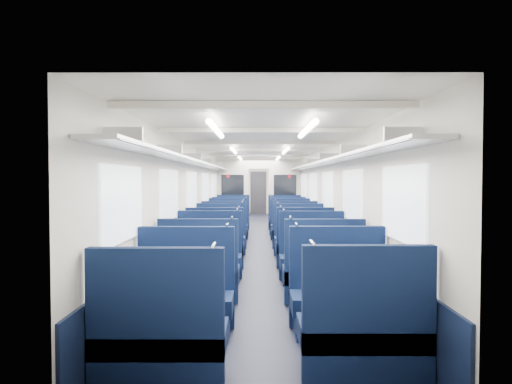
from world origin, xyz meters
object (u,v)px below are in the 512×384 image
Objects in this scene: bulkhead at (259,192)px; seat_6 at (209,259)px; seat_0 at (160,341)px; seat_3 at (339,300)px; seat_17 at (287,223)px; seat_9 at (304,248)px; seat_2 at (185,301)px; seat_13 at (294,233)px; seat_11 at (299,241)px; seat_5 at (323,276)px; seat_1 at (363,336)px; end_door at (258,193)px; seat_12 at (225,233)px; seat_7 at (312,260)px; seat_4 at (200,275)px; seat_19 at (285,220)px; seat_10 at (221,240)px; seat_15 at (290,228)px; seat_16 at (231,223)px; seat_18 at (233,219)px; seat_14 at (228,228)px.

seat_6 is at bearing -96.19° from bulkhead.
seat_0 is 2.06m from seat_3.
bulkhead reaches higher than seat_3.
seat_9 is at bearing -90.00° from seat_17.
seat_2 is 1.00× the size of seat_13.
seat_11 is 1.24m from seat_13.
seat_5 is at bearing 55.11° from seat_0.
bulkhead is at bearing 94.28° from seat_1.
end_door reaches higher than seat_5.
seat_6 and seat_12 have the same top height.
seat_0 is at bearing -115.38° from seat_7.
seat_19 is (1.66, 8.08, 0.00)m from seat_4.
seat_9 is 1.00× the size of seat_10.
seat_1 is at bearing -32.25° from seat_2.
seat_15 is (0.00, 4.62, 0.00)m from seat_7.
seat_12 is 1.00× the size of seat_17.
seat_4 is 1.00× the size of seat_6.
end_door reaches higher than seat_3.
seat_16 is (0.00, 5.75, 0.00)m from seat_6.
seat_9 is at bearing -74.09° from seat_18.
seat_13 is at bearing 90.00° from seat_11.
seat_4 is at bearing 90.00° from seat_0.
seat_0 is at bearing -101.55° from seat_15.
bulkhead is 2.38× the size of seat_16.
seat_10 is at bearing 146.73° from seat_9.
seat_10 is 1.15m from seat_12.
seat_1 is 1.09m from seat_3.
end_door is 1.70× the size of seat_4.
seat_13 is at bearing 63.86° from seat_6.
seat_2 is 1.00× the size of seat_7.
seat_3 is at bearing 1.58° from seat_2.
seat_6 is 1.00× the size of seat_13.
seat_6 is (-0.83, -13.72, -0.64)m from end_door.
seat_15 and seat_19 have the same top height.
seat_5 is at bearing -74.07° from seat_14.
end_door is 17.33m from seat_0.
seat_3 is 1.00× the size of seat_19.
seat_2 is at bearing -92.95° from end_door.
seat_0 is 1.00× the size of seat_17.
seat_10 is at bearing -94.13° from end_door.
bulkhead is 2.38× the size of seat_11.
seat_3 is (1.66, 0.05, 0.00)m from seat_2.
seat_12 is 1.00× the size of seat_14.
seat_6 is 4.84m from seat_15.
seat_18 is 1.66m from seat_19.
seat_9 is at bearing 34.19° from seat_6.
seat_10 is 1.00× the size of seat_11.
end_door is 1.70× the size of seat_9.
seat_4 is 4.85m from seat_13.
seat_2 and seat_13 have the same top height.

